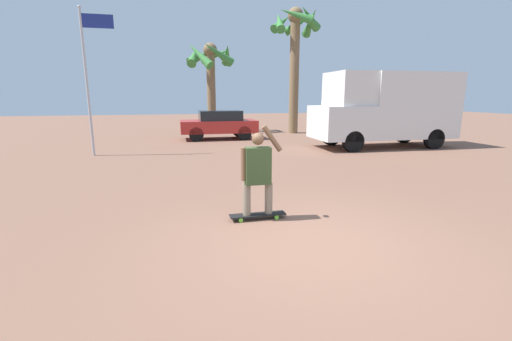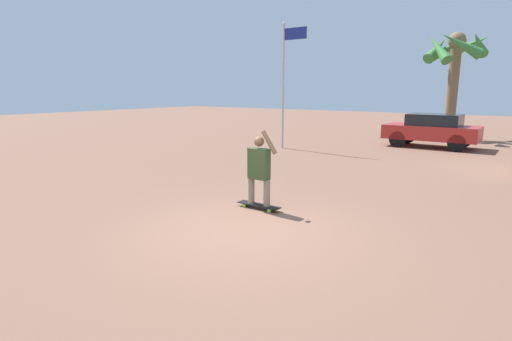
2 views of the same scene
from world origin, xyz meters
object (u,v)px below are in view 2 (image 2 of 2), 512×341
skateboard (259,205)px  person_skateboarder (259,167)px  parked_car_red (432,129)px  flagpole (285,77)px  palm_tree_center_background (455,57)px

skateboard → person_skateboarder: size_ratio=0.64×
parked_car_red → flagpole: size_ratio=0.74×
person_skateboarder → palm_tree_center_background: size_ratio=0.30×
person_skateboarder → skateboard: bearing=0.0°
palm_tree_center_background → flagpole: (-5.13, -7.80, -1.08)m
person_skateboarder → parked_car_red: bearing=86.1°
parked_car_red → palm_tree_center_background: palm_tree_center_background is taller
person_skateboarder → flagpole: bearing=118.1°
person_skateboarder → palm_tree_center_background: 16.18m
person_skateboarder → flagpole: 9.36m
flagpole → parked_car_red: bearing=38.3°
parked_car_red → palm_tree_center_background: (0.00, 3.74, 3.34)m
person_skateboarder → flagpole: flagpole is taller
palm_tree_center_background → skateboard: bearing=-93.0°
skateboard → parked_car_red: parked_car_red is taller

